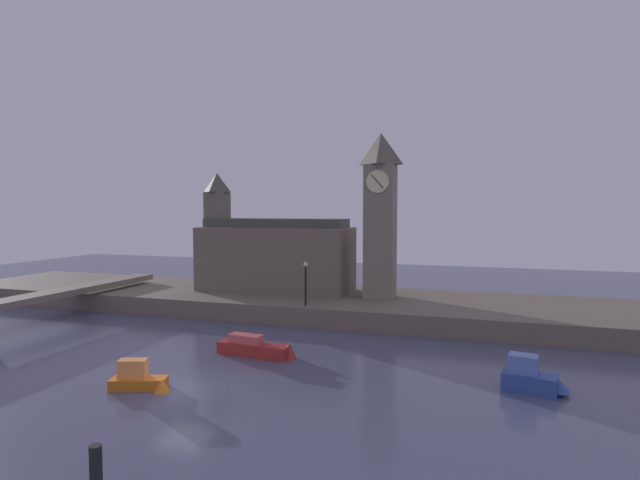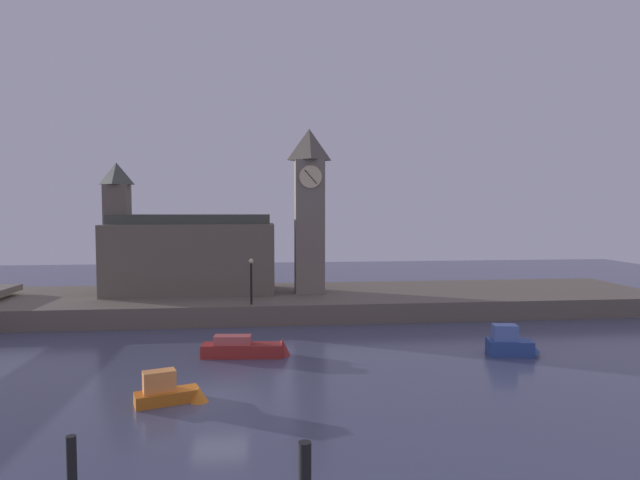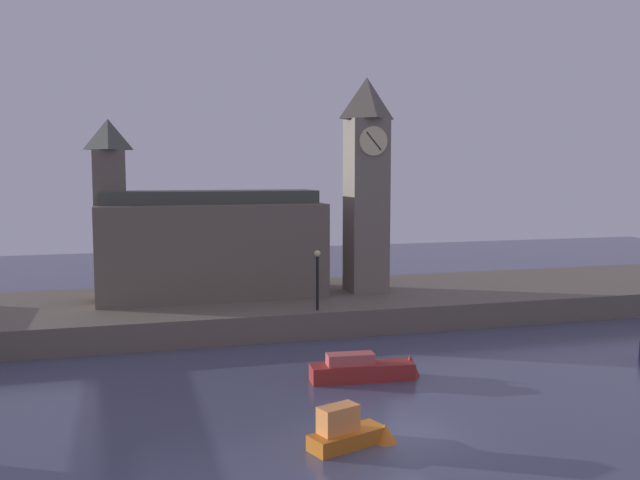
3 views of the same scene
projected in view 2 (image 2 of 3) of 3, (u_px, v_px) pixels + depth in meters
The scene contains 10 objects.
ground_plane at pixel (220, 396), 23.81m from camera, with size 120.00×120.00×0.00m, color #474C66.
far_embankment at pixel (240, 302), 43.62m from camera, with size 70.00×12.00×1.50m, color #6B6051.
clock_tower at pixel (309, 208), 43.83m from camera, with size 2.64×2.67×13.69m.
parliament_hall at pixel (186, 253), 43.98m from camera, with size 13.89×5.52×10.85m.
streetlamp at pixel (251, 275), 38.47m from camera, with size 0.36×0.36×3.38m.
mooring_post_left at pixel (72, 466), 15.48m from camera, with size 0.29×0.29×1.82m, color black.
mooring_post_right at pixel (305, 476), 14.78m from camera, with size 0.37×0.37×1.96m, color black.
boat_tour_blue at pixel (512, 344), 30.51m from camera, with size 3.27×1.71×1.80m.
boat_patrol_orange at pixel (171, 392), 23.00m from camera, with size 3.39×1.84×1.49m.
boat_dinghy_red at pixel (249, 348), 30.25m from camera, with size 5.25×1.61×1.42m.
Camera 2 is at (2.06, -23.70, 8.50)m, focal length 29.42 mm.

